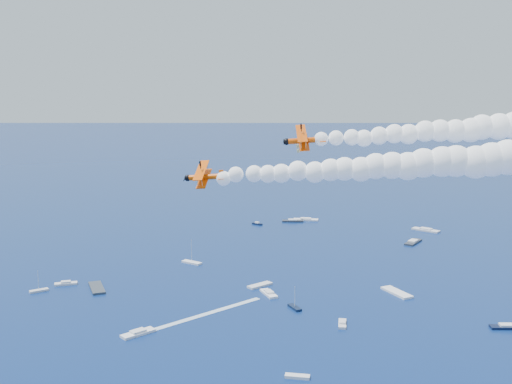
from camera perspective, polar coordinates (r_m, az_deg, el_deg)
The scene contains 6 objects.
biplane_lead at distance 113.69m, azimuth 4.43°, elevation 4.66°, with size 7.53×8.45×5.09m, color #DB4904, non-canonical shape.
biplane_trail at distance 109.12m, azimuth -4.61°, elevation 1.36°, with size 7.07×7.93×4.78m, color #F45405, non-canonical shape.
smoke_trail_lead at distance 119.33m, azimuth 19.86°, elevation 5.51°, with size 53.29×39.39×11.33m, color white, non-canonical shape.
smoke_trail_trail at distance 107.23m, azimuth 12.19°, elevation 2.31°, with size 56.02×35.10×11.33m, color white, non-canonical shape.
spectator_boats at distance 218.05m, azimuth 12.33°, elevation -7.87°, with size 196.50×165.43×0.70m.
boat_wakes at distance 207.08m, azimuth 17.93°, elevation -9.20°, with size 130.87×138.93×0.04m.
Camera 1 is at (70.28, -71.98, 66.56)m, focal length 44.36 mm.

